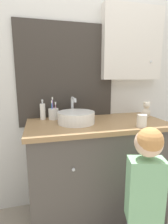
# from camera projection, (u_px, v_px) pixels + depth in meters

# --- Properties ---
(wall_back) EXTENTS (3.20, 0.18, 2.50)m
(wall_back) POSITION_uv_depth(u_px,v_px,m) (90.00, 76.00, 1.69)
(wall_back) COLOR silver
(wall_back) RESTS_ON ground_plane
(vanity_counter) EXTENTS (1.16, 0.58, 0.89)m
(vanity_counter) POSITION_uv_depth(u_px,v_px,m) (97.00, 170.00, 1.55)
(vanity_counter) COLOR #4C4742
(vanity_counter) RESTS_ON ground_plane
(sink_basin) EXTENTS (0.30, 0.36, 0.20)m
(sink_basin) POSITION_uv_depth(u_px,v_px,m) (76.00, 117.00, 1.42)
(sink_basin) COLOR white
(sink_basin) RESTS_ON vanity_counter
(toothbrush_holder) EXTENTS (0.09, 0.09, 0.20)m
(toothbrush_holder) POSITION_uv_depth(u_px,v_px,m) (54.00, 114.00, 1.54)
(toothbrush_holder) COLOR silver
(toothbrush_holder) RESTS_ON vanity_counter
(soap_dispenser) EXTENTS (0.05, 0.05, 0.18)m
(soap_dispenser) POSITION_uv_depth(u_px,v_px,m) (43.00, 111.00, 1.54)
(soap_dispenser) COLOR white
(soap_dispenser) RESTS_ON vanity_counter
(child_figure) EXTENTS (0.31, 0.44, 0.98)m
(child_figure) POSITION_uv_depth(u_px,v_px,m) (145.00, 191.00, 1.07)
(child_figure) COLOR slate
(child_figure) RESTS_ON ground_plane
(teddy_bear) EXTENTS (0.08, 0.07, 0.15)m
(teddy_bear) POSITION_uv_depth(u_px,v_px,m) (146.00, 110.00, 1.61)
(teddy_bear) COLOR beige
(teddy_bear) RESTS_ON vanity_counter
(drinking_cup) EXTENTS (0.07, 0.07, 0.10)m
(drinking_cup) POSITION_uv_depth(u_px,v_px,m) (142.00, 121.00, 1.30)
(drinking_cup) COLOR silver
(drinking_cup) RESTS_ON vanity_counter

